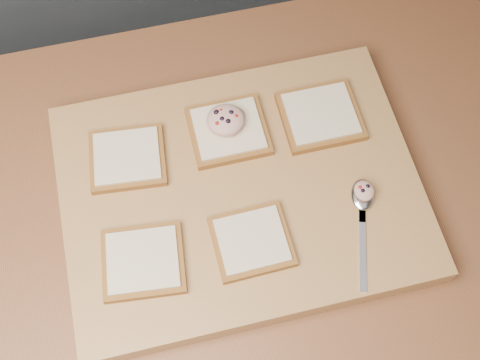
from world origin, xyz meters
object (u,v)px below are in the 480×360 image
at_px(bread_far_center, 228,131).
at_px(tuna_salad_dollop, 226,120).
at_px(cutting_board, 240,192).
at_px(spoon, 362,203).

distance_m(bread_far_center, tuna_salad_dollop, 0.02).
bearing_deg(cutting_board, tuna_salad_dollop, 89.35).
bearing_deg(cutting_board, bread_far_center, 87.89).
xyz_separation_m(tuna_salad_dollop, spoon, (0.17, -0.17, -0.03)).
bearing_deg(spoon, tuna_salad_dollop, 134.58).
relative_size(cutting_board, tuna_salad_dollop, 9.11).
bearing_deg(spoon, cutting_board, 157.45).
relative_size(cutting_board, bread_far_center, 4.51).
relative_size(bread_far_center, tuna_salad_dollop, 2.02).
xyz_separation_m(cutting_board, spoon, (0.17, -0.07, 0.03)).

